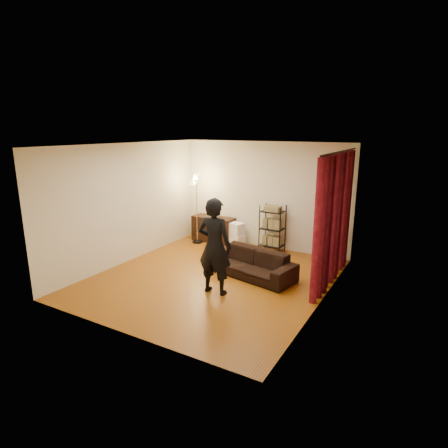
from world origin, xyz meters
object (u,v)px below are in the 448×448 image
Objects in this scene: person at (215,246)px; wire_shelf at (272,229)px; media_cabinet at (214,229)px; sofa at (251,263)px; storage_boxes at (236,235)px; floor_lamp at (197,209)px.

person reaches higher than wire_shelf.
person is 2.79m from wire_shelf.
person reaches higher than media_cabinet.
sofa is 1.60× the size of wire_shelf.
floor_lamp reaches higher than storage_boxes.
person is (-0.23, -1.07, 0.63)m from sofa.
floor_lamp reaches higher than wire_shelf.
floor_lamp reaches higher than media_cabinet.
wire_shelf reaches higher than sofa.
wire_shelf is (-0.01, 2.77, -0.31)m from person.
storage_boxes is 0.34× the size of floor_lamp.
person is 2.87× the size of storage_boxes.
wire_shelf is (0.98, 0.06, 0.28)m from storage_boxes.
person reaches higher than sofa.
storage_boxes is at bearing -160.13° from wire_shelf.
sofa is 1.05× the size of person.
wire_shelf is at bearing 3.35° from storage_boxes.
sofa is at bearing -105.12° from person.
floor_lamp is at bearing 159.83° from sofa.
storage_boxes is at bearing -73.22° from person.
media_cabinet is at bearing 43.75° from floor_lamp.
media_cabinet is 0.74m from floor_lamp.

